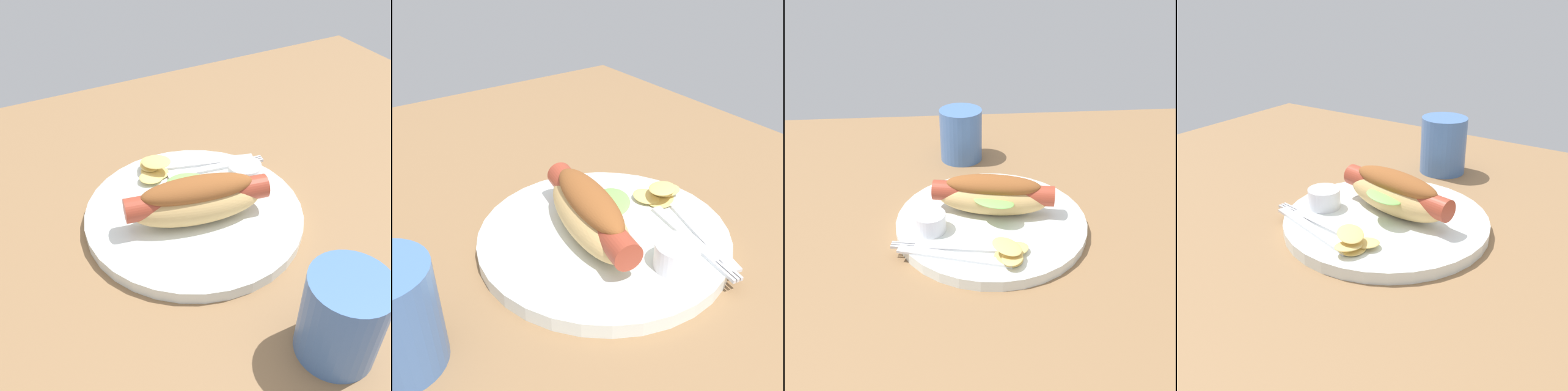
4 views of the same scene
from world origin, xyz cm
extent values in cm
cube|color=olive|center=(0.00, 0.00, -0.90)|extent=(120.00, 90.00, 1.80)
cylinder|color=white|center=(1.96, -1.72, 0.80)|extent=(28.07, 28.07, 1.60)
ellipsoid|color=tan|center=(2.37, 0.37, 4.05)|extent=(17.29, 8.75, 4.91)
cylinder|color=#A33D28|center=(2.37, 0.37, 4.91)|extent=(18.22, 6.46, 3.04)
ellipsoid|color=brown|center=(2.37, 0.37, 6.28)|extent=(14.59, 6.88, 2.81)
ellipsoid|color=#7FC65B|center=(2.19, -2.63, 5.04)|extent=(7.40, 6.78, 1.27)
cylinder|color=white|center=(-7.03, -4.04, 2.99)|extent=(4.59, 4.59, 2.78)
cube|color=silver|center=(-3.52, -8.68, 1.80)|extent=(11.30, 2.95, 0.40)
cube|color=silver|center=(-10.59, -7.10, 1.80)|extent=(3.21, 0.80, 0.40)
cube|color=silver|center=(-10.66, -7.55, 1.80)|extent=(3.21, 0.80, 0.40)
cube|color=silver|center=(-10.73, -7.99, 1.80)|extent=(3.21, 0.80, 0.40)
cube|color=silver|center=(-3.81, -10.46, 1.78)|extent=(15.26, 5.83, 0.36)
ellipsoid|color=#E5C168|center=(3.23, -11.39, 1.85)|extent=(5.22, 5.41, 0.50)
ellipsoid|color=#E5C168|center=(4.34, -10.04, 2.18)|extent=(4.05, 3.66, 0.89)
ellipsoid|color=#E5C168|center=(3.52, -12.46, 2.64)|extent=(3.86, 4.37, 0.86)
ellipsoid|color=#E5C168|center=(2.96, -11.27, 3.57)|extent=(5.29, 5.36, 1.10)
camera|label=1|loc=(23.63, 40.16, 41.48)|focal=43.88mm
camera|label=2|loc=(-32.33, 24.66, 32.44)|focal=43.51mm
camera|label=3|loc=(-4.33, -57.17, 39.14)|focal=41.62mm
camera|label=4|loc=(33.71, -51.95, 31.41)|focal=44.45mm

